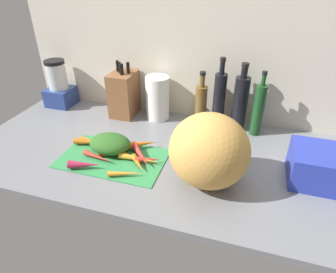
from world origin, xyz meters
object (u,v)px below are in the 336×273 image
(bottle_3, at_px, (258,109))
(carrot_4, at_px, (141,144))
(carrot_5, at_px, (96,142))
(winter_squash, at_px, (209,151))
(paper_towel_roll, at_px, (158,98))
(cutting_board, at_px, (113,158))
(knife_block, at_px, (124,94))
(bottle_2, at_px, (240,103))
(carrot_0, at_px, (98,157))
(carrot_2, at_px, (139,159))
(carrot_8, at_px, (138,163))
(blender_appliance, at_px, (59,86))
(carrot_3, at_px, (84,165))
(carrot_9, at_px, (114,153))
(carrot_10, at_px, (89,142))
(carrot_6, at_px, (126,173))
(dish_rack, at_px, (328,168))
(bottle_0, at_px, (201,103))
(bottle_1, at_px, (219,100))
(carrot_7, at_px, (148,159))
(carrot_1, at_px, (141,155))

(bottle_3, bearing_deg, carrot_4, -148.72)
(carrot_5, height_order, winter_squash, winter_squash)
(paper_towel_roll, bearing_deg, cutting_board, -98.41)
(knife_block, height_order, bottle_2, bottle_2)
(carrot_0, bearing_deg, carrot_2, 11.85)
(carrot_8, distance_m, bottle_3, 0.61)
(carrot_4, height_order, blender_appliance, blender_appliance)
(carrot_3, height_order, carrot_9, carrot_3)
(carrot_4, xyz_separation_m, knife_block, (-0.21, 0.29, 0.09))
(carrot_0, height_order, winter_squash, winter_squash)
(carrot_4, height_order, carrot_10, carrot_4)
(cutting_board, bearing_deg, carrot_6, -42.49)
(carrot_10, height_order, dish_rack, dish_rack)
(blender_appliance, bearing_deg, bottle_0, 1.63)
(bottle_1, relative_size, bottle_3, 1.13)
(dish_rack, bearing_deg, carrot_3, -167.41)
(paper_towel_roll, xyz_separation_m, bottle_3, (0.49, -0.02, 0.02))
(cutting_board, relative_size, blender_appliance, 1.70)
(bottle_1, xyz_separation_m, dish_rack, (0.45, -0.30, -0.08))
(carrot_6, bearing_deg, carrot_4, 94.88)
(carrot_4, xyz_separation_m, carrot_10, (-0.23, -0.05, -0.00))
(carrot_6, bearing_deg, carrot_0, 157.48)
(carrot_4, relative_size, bottle_1, 0.38)
(carrot_7, bearing_deg, bottle_2, 51.90)
(blender_appliance, xyz_separation_m, bottle_3, (1.07, -0.01, 0.02))
(carrot_6, distance_m, bottle_1, 0.58)
(carrot_2, bearing_deg, knife_block, 121.42)
(carrot_7, xyz_separation_m, paper_towel_roll, (-0.09, 0.40, 0.09))
(carrot_2, relative_size, carrot_8, 1.61)
(carrot_0, height_order, dish_rack, dish_rack)
(carrot_9, height_order, winter_squash, winter_squash)
(carrot_2, height_order, paper_towel_roll, paper_towel_roll)
(carrot_2, bearing_deg, carrot_5, 164.83)
(carrot_10, bearing_deg, dish_rack, 2.69)
(carrot_2, relative_size, bottle_0, 0.66)
(carrot_4, height_order, carrot_9, carrot_4)
(knife_block, bearing_deg, carrot_10, -93.45)
(carrot_7, distance_m, paper_towel_roll, 0.42)
(carrot_3, relative_size, bottle_1, 0.36)
(carrot_10, distance_m, knife_block, 0.36)
(carrot_4, bearing_deg, bottle_0, 58.67)
(carrot_1, bearing_deg, dish_rack, 5.67)
(carrot_6, bearing_deg, carrot_3, -178.69)
(carrot_0, height_order, carrot_9, same)
(carrot_6, distance_m, bottle_3, 0.67)
(blender_appliance, height_order, bottle_1, bottle_1)
(knife_block, height_order, blender_appliance, knife_block)
(carrot_2, xyz_separation_m, carrot_3, (-0.19, -0.10, 0.00))
(bottle_1, bearing_deg, carrot_7, -119.01)
(carrot_3, distance_m, carrot_4, 0.26)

